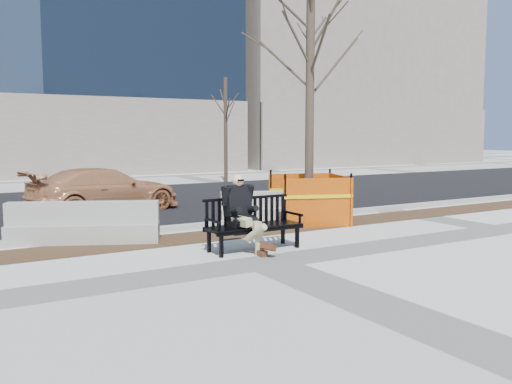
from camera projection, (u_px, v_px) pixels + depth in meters
ground at (265, 262)px, 9.13m from camera, size 120.00×120.00×0.00m
mulch_strip at (199, 237)px, 11.36m from camera, size 40.00×1.20×0.02m
asphalt_street at (114, 204)px, 16.66m from camera, size 60.00×10.40×0.01m
curb at (181, 228)px, 12.16m from camera, size 60.00×0.25×0.12m
bench at (254, 250)px, 10.10m from camera, size 1.85×0.67×0.98m
seated_man at (241, 251)px, 10.01m from camera, size 0.61×1.01×1.41m
tree_fence at (309, 223)px, 13.24m from camera, size 3.19×3.19×6.21m
sedan at (105, 212)px, 15.09m from camera, size 4.42×2.40×1.22m
jersey_barrier_left at (84, 243)px, 10.73m from camera, size 2.88×1.73×0.83m
jersey_barrier_right at (275, 222)px, 13.30m from camera, size 2.69×1.41×0.77m
far_tree_right at (226, 182)px, 24.49m from camera, size 1.97×1.97×4.98m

